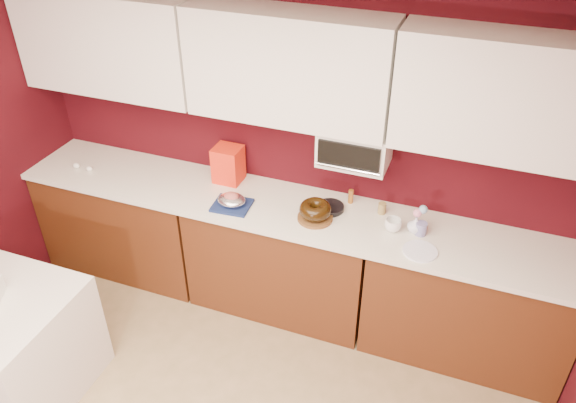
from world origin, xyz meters
The scene contains 30 objects.
ceiling centered at (0.00, 0.00, 2.50)m, with size 4.00×4.50×0.02m, color white.
wall_back centered at (0.00, 2.25, 1.25)m, with size 4.00×0.02×2.50m, color #3B080E.
base_cabinet_left centered at (-1.33, 1.94, 0.43)m, with size 1.31×0.58×0.86m, color #4F250F.
base_cabinet_center centered at (0.00, 1.94, 0.43)m, with size 1.31×0.58×0.86m, color #4F250F.
base_cabinet_right centered at (1.33, 1.94, 0.43)m, with size 1.31×0.58×0.86m, color #4F250F.
countertop centered at (0.00, 1.94, 0.88)m, with size 4.00×0.62×0.04m, color silver.
upper_cabinet_left centered at (-1.33, 2.08, 1.85)m, with size 1.31×0.33×0.70m, color white.
upper_cabinet_center centered at (0.00, 2.08, 1.85)m, with size 1.31×0.33×0.70m, color white.
upper_cabinet_right centered at (1.33, 2.08, 1.85)m, with size 1.31×0.33×0.70m, color white.
toaster_oven centered at (0.45, 2.10, 1.38)m, with size 0.45×0.30×0.25m, color white.
toaster_oven_door centered at (0.45, 1.94, 1.38)m, with size 0.40×0.02×0.18m, color black.
toaster_oven_handle centered at (0.45, 1.93, 1.30)m, with size 0.02×0.02×0.42m, color silver.
dining_table centered at (-1.40, 0.60, 0.38)m, with size 1.00×0.80×0.75m, color silver.
cake_base centered at (0.27, 1.87, 0.91)m, with size 0.24×0.24×0.02m, color brown.
bundt_cake centered at (0.27, 1.87, 0.98)m, with size 0.22×0.22×0.09m, color black.
navy_towel centered at (-0.32, 1.81, 0.91)m, with size 0.26×0.22×0.02m, color navy.
foil_ham_nest centered at (-0.32, 1.81, 0.96)m, with size 0.20×0.17×0.07m, color white.
roasted_ham centered at (-0.32, 1.81, 0.98)m, with size 0.11×0.09×0.07m, color #C05F57.
pandoro_box centered at (-0.49, 2.12, 1.04)m, with size 0.20×0.18×0.27m, color red.
dark_pan centered at (0.33, 2.01, 0.92)m, with size 0.19×0.19×0.03m, color black.
coffee_mug centered at (0.78, 1.93, 0.95)m, with size 0.10×0.10×0.11m, color white.
blue_jar centered at (0.96, 1.95, 0.94)m, with size 0.07×0.07×0.09m, color navy.
flower_vase centered at (0.92, 1.97, 0.96)m, with size 0.09×0.09×0.13m, color silver.
flower_pink centered at (0.92, 1.97, 1.05)m, with size 0.06×0.06×0.06m, color pink.
flower_blue centered at (0.95, 1.99, 1.07)m, with size 0.06×0.06×0.06m, color #83ADD1.
china_plate centered at (0.99, 1.77, 0.91)m, with size 0.22×0.22×0.01m, color white.
amber_bottle centered at (0.44, 2.15, 0.95)m, with size 0.04×0.04×0.10m, color #90541A.
paper_cup centered at (0.67, 2.10, 0.94)m, with size 0.05×0.05×0.08m, color olive.
egg_left centered at (-1.66, 1.86, 0.92)m, with size 0.06×0.04×0.04m, color white.
egg_right centered at (-1.54, 1.86, 0.92)m, with size 0.05×0.04×0.04m, color white.
Camera 1 is at (1.17, -1.05, 3.12)m, focal length 35.00 mm.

